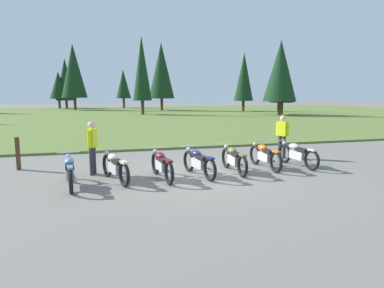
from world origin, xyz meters
name	(u,v)px	position (x,y,z in m)	size (l,w,h in m)	color
ground_plane	(197,175)	(0.00, 0.00, 0.00)	(140.00, 140.00, 0.00)	slate
grass_moorland	(128,116)	(0.00, 26.92, 0.05)	(80.00, 44.00, 0.10)	#5B7033
forest_treeline	(113,74)	(-0.98, 34.91, 4.75)	(39.67, 26.63, 9.07)	#47331E
motorcycle_sky_blue	(70,171)	(-3.72, -0.38, 0.44)	(0.62, 2.10, 0.88)	black
motorcycle_cream	(115,167)	(-2.50, -0.10, 0.44)	(0.84, 2.04, 0.88)	black
motorcycle_maroon	(162,165)	(-1.14, -0.19, 0.44)	(0.62, 2.10, 0.88)	black
motorcycle_navy	(199,162)	(0.02, -0.10, 0.44)	(0.71, 2.08, 0.88)	black
motorcycle_olive	(234,159)	(1.26, 0.10, 0.44)	(0.62, 2.10, 0.88)	black
motorcycle_orange	(265,156)	(2.50, 0.38, 0.44)	(0.62, 2.10, 0.88)	black
motorcycle_silver	(297,154)	(3.73, 0.35, 0.44)	(0.66, 2.09, 0.88)	black
rider_in_hivis_vest	(92,145)	(-3.13, 0.93, 0.95)	(0.33, 0.52, 1.67)	#2D2D38
rider_with_back_turned	(282,134)	(3.99, 1.88, 0.95)	(0.38, 0.48, 1.67)	#2D2D38
trail_marker_post	(18,154)	(-5.54, 2.28, 0.55)	(0.12, 0.12, 1.10)	#47331E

